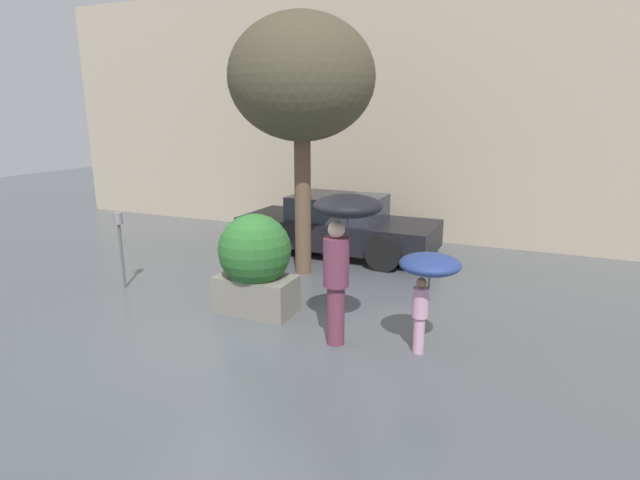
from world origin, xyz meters
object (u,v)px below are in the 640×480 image
(parking_meter, at_px, (120,234))
(street_tree, at_px, (302,80))
(parked_car_near, at_px, (338,226))
(person_adult, at_px, (343,233))
(person_child, at_px, (428,273))
(planter_box, at_px, (255,262))

(parking_meter, bearing_deg, street_tree, 39.21)
(parked_car_near, height_order, street_tree, street_tree)
(person_adult, height_order, person_child, person_adult)
(street_tree, bearing_deg, person_child, -40.73)
(planter_box, height_order, street_tree, street_tree)
(person_adult, height_order, parking_meter, person_adult)
(person_adult, relative_size, street_tree, 0.42)
(parked_car_near, relative_size, street_tree, 0.91)
(street_tree, bearing_deg, parked_car_near, 86.39)
(parking_meter, bearing_deg, parked_car_near, 54.21)
(person_adult, relative_size, person_child, 1.52)
(person_child, height_order, parking_meter, parking_meter)
(parked_car_near, bearing_deg, planter_box, -177.36)
(person_child, xyz_separation_m, street_tree, (-2.84, 2.45, 2.46))
(person_child, bearing_deg, street_tree, 135.12)
(person_child, xyz_separation_m, parking_meter, (-5.34, 0.40, -0.12))
(parked_car_near, xyz_separation_m, parking_meter, (-2.60, -3.61, 0.36))
(person_adult, bearing_deg, street_tree, 82.09)
(street_tree, height_order, parking_meter, street_tree)
(person_adult, distance_m, parked_car_near, 4.54)
(person_child, distance_m, parking_meter, 5.36)
(person_child, distance_m, parked_car_near, 4.88)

